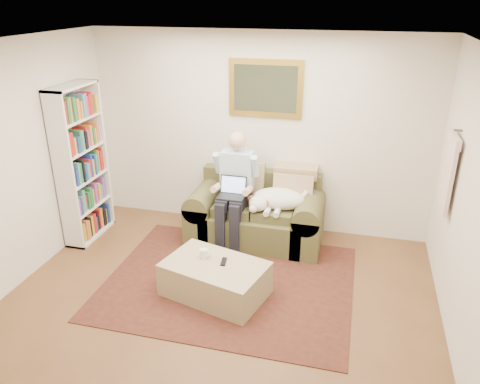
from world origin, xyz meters
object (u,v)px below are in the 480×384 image
at_px(laptop, 232,191).
at_px(coffee_mug, 204,253).
at_px(sleeping_dog, 279,199).
at_px(ottoman, 215,279).
at_px(bookshelf, 81,164).
at_px(seated_man, 234,192).
at_px(sofa, 256,219).

bearing_deg(laptop, coffee_mug, -92.52).
relative_size(sleeping_dog, ottoman, 0.67).
relative_size(ottoman, bookshelf, 0.53).
xyz_separation_m(seated_man, laptop, (0.00, -0.07, 0.03)).
bearing_deg(coffee_mug, ottoman, -30.45).
xyz_separation_m(coffee_mug, bookshelf, (-1.88, 0.79, 0.57)).
bearing_deg(laptop, sofa, 41.02).
distance_m(laptop, ottoman, 1.23).
distance_m(laptop, sleeping_dog, 0.59).
distance_m(seated_man, coffee_mug, 1.10).
bearing_deg(sofa, coffee_mug, -103.81).
bearing_deg(seated_man, bookshelf, -171.78).
relative_size(laptop, sleeping_dog, 0.47).
relative_size(sofa, bookshelf, 0.85).
xyz_separation_m(seated_man, bookshelf, (-1.92, -0.28, 0.28)).
distance_m(sleeping_dog, coffee_mug, 1.30).
height_order(seated_man, laptop, seated_man).
relative_size(laptop, coffee_mug, 3.31).
relative_size(coffee_mug, bookshelf, 0.05).
xyz_separation_m(sofa, laptop, (-0.26, -0.22, 0.46)).
relative_size(seated_man, ottoman, 1.37).
distance_m(sofa, sleeping_dog, 0.48).
relative_size(seated_man, bookshelf, 0.72).
bearing_deg(sofa, sleeping_dog, -15.74).
height_order(coffee_mug, bookshelf, bookshelf).
bearing_deg(seated_man, sofa, 31.45).
bearing_deg(seated_man, laptop, -90.00).
height_order(ottoman, bookshelf, bookshelf).
xyz_separation_m(sleeping_dog, bookshelf, (-2.48, -0.35, 0.35)).
relative_size(laptop, bookshelf, 0.17).
distance_m(sleeping_dog, ottoman, 1.38).
bearing_deg(sleeping_dog, laptop, -166.36).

